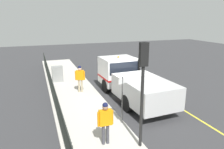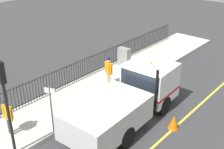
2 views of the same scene
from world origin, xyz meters
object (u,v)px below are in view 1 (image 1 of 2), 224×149
(pedestrian_distant, at_px, (105,119))
(street_sign, at_px, (122,95))
(work_truck, at_px, (129,78))
(traffic_light_near, at_px, (143,75))
(utility_cabinet, at_px, (57,74))
(traffic_cone, at_px, (151,86))
(worker_standing, at_px, (80,76))

(pedestrian_distant, relative_size, street_sign, 0.77)
(street_sign, bearing_deg, work_truck, -119.03)
(traffic_light_near, relative_size, street_sign, 1.78)
(pedestrian_distant, relative_size, traffic_light_near, 0.44)
(work_truck, distance_m, traffic_light_near, 6.00)
(work_truck, relative_size, street_sign, 3.02)
(work_truck, bearing_deg, utility_cabinet, 129.55)
(work_truck, xyz_separation_m, traffic_light_near, (1.94, 5.39, 1.79))
(pedestrian_distant, distance_m, traffic_cone, 7.54)
(worker_standing, bearing_deg, traffic_cone, 9.26)
(worker_standing, relative_size, street_sign, 0.80)
(work_truck, bearing_deg, street_sign, -121.46)
(pedestrian_distant, bearing_deg, utility_cabinet, 96.94)
(pedestrian_distant, xyz_separation_m, utility_cabinet, (0.87, -9.31, -0.47))
(worker_standing, height_order, traffic_light_near, traffic_light_near)
(pedestrian_distant, bearing_deg, work_truck, 57.98)
(pedestrian_distant, bearing_deg, street_sign, 48.52)
(street_sign, bearing_deg, traffic_light_near, 88.57)
(street_sign, bearing_deg, traffic_cone, -135.09)
(utility_cabinet, bearing_deg, traffic_light_near, 102.07)
(worker_standing, relative_size, traffic_light_near, 0.45)
(work_truck, bearing_deg, worker_standing, 149.33)
(worker_standing, relative_size, traffic_cone, 2.55)
(work_truck, xyz_separation_m, pedestrian_distant, (3.19, 4.80, -0.02))
(traffic_light_near, xyz_separation_m, traffic_cone, (-4.01, -5.93, -2.72))
(worker_standing, xyz_separation_m, traffic_cone, (-4.94, 1.01, -0.94))
(traffic_light_near, bearing_deg, work_truck, 76.66)
(work_truck, relative_size, traffic_cone, 9.68)
(worker_standing, xyz_separation_m, pedestrian_distant, (0.32, 6.34, -0.03))
(worker_standing, distance_m, pedestrian_distant, 6.35)
(pedestrian_distant, xyz_separation_m, traffic_cone, (-5.25, -5.33, -0.91))
(worker_standing, relative_size, pedestrian_distant, 1.03)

